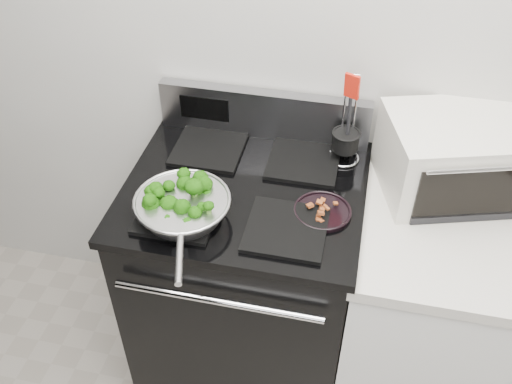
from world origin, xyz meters
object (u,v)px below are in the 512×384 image
(skillet, at_px, (183,207))
(gas_range, at_px, (246,278))
(utensil_holder, at_px, (345,145))
(toaster_oven, at_px, (456,156))
(bacon_plate, at_px, (323,209))

(skillet, bearing_deg, gas_range, 35.67)
(utensil_holder, relative_size, toaster_oven, 0.64)
(bacon_plate, relative_size, utensil_holder, 0.54)
(skillet, distance_m, bacon_plate, 0.43)
(utensil_holder, distance_m, toaster_oven, 0.36)
(bacon_plate, distance_m, toaster_oven, 0.47)
(skillet, height_order, bacon_plate, skillet)
(skillet, relative_size, bacon_plate, 2.54)
(skillet, relative_size, toaster_oven, 0.88)
(gas_range, distance_m, utensil_holder, 0.64)
(bacon_plate, xyz_separation_m, toaster_oven, (0.39, 0.25, 0.08))
(utensil_holder, bearing_deg, toaster_oven, 18.33)
(gas_range, relative_size, bacon_plate, 6.21)
(bacon_plate, distance_m, utensil_holder, 0.29)
(utensil_holder, height_order, toaster_oven, utensil_holder)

